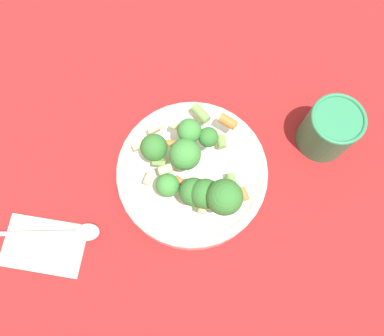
% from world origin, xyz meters
% --- Properties ---
extents(ground_plane, '(3.00, 3.00, 0.00)m').
position_xyz_m(ground_plane, '(0.00, 0.00, 0.00)').
color(ground_plane, maroon).
extents(bowl, '(0.23, 0.23, 0.04)m').
position_xyz_m(bowl, '(0.00, 0.00, 0.02)').
color(bowl, silver).
rests_on(bowl, ground_plane).
extents(pasta_salad, '(0.16, 0.18, 0.09)m').
position_xyz_m(pasta_salad, '(0.01, 0.01, 0.08)').
color(pasta_salad, '#8CB766').
rests_on(pasta_salad, bowl).
extents(cup, '(0.08, 0.08, 0.08)m').
position_xyz_m(cup, '(-0.20, 0.10, 0.04)').
color(cup, '#2D7F51').
rests_on(cup, ground_plane).
extents(napkin, '(0.14, 0.14, 0.01)m').
position_xyz_m(napkin, '(0.23, -0.07, 0.00)').
color(napkin, beige).
rests_on(napkin, ground_plane).
extents(spoon, '(0.13, 0.12, 0.01)m').
position_xyz_m(spoon, '(0.20, -0.06, 0.01)').
color(spoon, silver).
rests_on(spoon, napkin).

